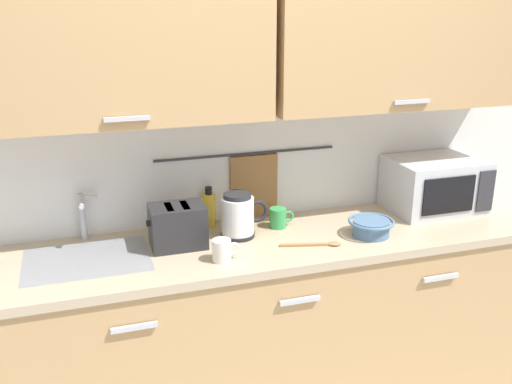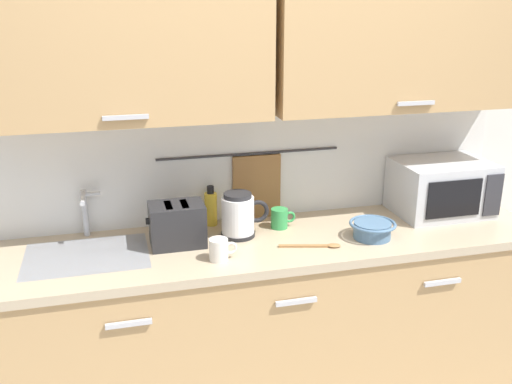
{
  "view_description": "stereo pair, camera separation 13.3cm",
  "coord_description": "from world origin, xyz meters",
  "views": [
    {
      "loc": [
        -0.83,
        -2.01,
        1.95
      ],
      "look_at": [
        -0.09,
        0.33,
        1.12
      ],
      "focal_mm": 40.67,
      "sensor_mm": 36.0,
      "label": 1
    },
    {
      "loc": [
        -0.7,
        -2.05,
        1.95
      ],
      "look_at": [
        -0.09,
        0.33,
        1.12
      ],
      "focal_mm": 40.67,
      "sensor_mm": 36.0,
      "label": 2
    }
  ],
  "objects": [
    {
      "name": "counter_unit",
      "position": [
        -0.01,
        0.3,
        0.46
      ],
      "size": [
        2.53,
        0.64,
        0.9
      ],
      "color": "tan",
      "rests_on": "ground"
    },
    {
      "name": "back_wall_assembly",
      "position": [
        -0.0,
        0.53,
        1.52
      ],
      "size": [
        3.7,
        0.41,
        2.5
      ],
      "color": "silver",
      "rests_on": "ground"
    },
    {
      "name": "sink_faucet",
      "position": [
        -0.84,
        0.53,
        1.04
      ],
      "size": [
        0.09,
        0.17,
        0.22
      ],
      "color": "#B2B5BA",
      "rests_on": "counter_unit"
    },
    {
      "name": "microwave",
      "position": [
        0.9,
        0.41,
        1.04
      ],
      "size": [
        0.46,
        0.35,
        0.27
      ],
      "color": "silver",
      "rests_on": "counter_unit"
    },
    {
      "name": "electric_kettle",
      "position": [
        -0.16,
        0.37,
        1.0
      ],
      "size": [
        0.23,
        0.16,
        0.21
      ],
      "color": "black",
      "rests_on": "counter_unit"
    },
    {
      "name": "dish_soap_bottle",
      "position": [
        -0.26,
        0.54,
        0.99
      ],
      "size": [
        0.06,
        0.06,
        0.2
      ],
      "color": "yellow",
      "rests_on": "counter_unit"
    },
    {
      "name": "mug_near_sink",
      "position": [
        -0.29,
        0.14,
        0.95
      ],
      "size": [
        0.12,
        0.08,
        0.09
      ],
      "color": "silver",
      "rests_on": "counter_unit"
    },
    {
      "name": "mixing_bowl",
      "position": [
        0.43,
        0.19,
        0.94
      ],
      "size": [
        0.21,
        0.21,
        0.08
      ],
      "color": "#4C7093",
      "rests_on": "counter_unit"
    },
    {
      "name": "toaster",
      "position": [
        -0.44,
        0.34,
        1.0
      ],
      "size": [
        0.26,
        0.17,
        0.19
      ],
      "color": "#232326",
      "rests_on": "counter_unit"
    },
    {
      "name": "mug_by_kettle",
      "position": [
        0.06,
        0.42,
        0.95
      ],
      "size": [
        0.12,
        0.08,
        0.09
      ],
      "color": "green",
      "rests_on": "counter_unit"
    },
    {
      "name": "wooden_spoon",
      "position": [
        0.15,
        0.16,
        0.91
      ],
      "size": [
        0.27,
        0.1,
        0.01
      ],
      "color": "#9E7042",
      "rests_on": "counter_unit"
    }
  ]
}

